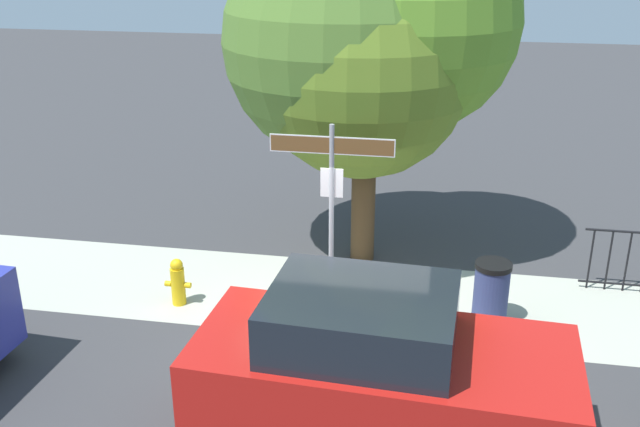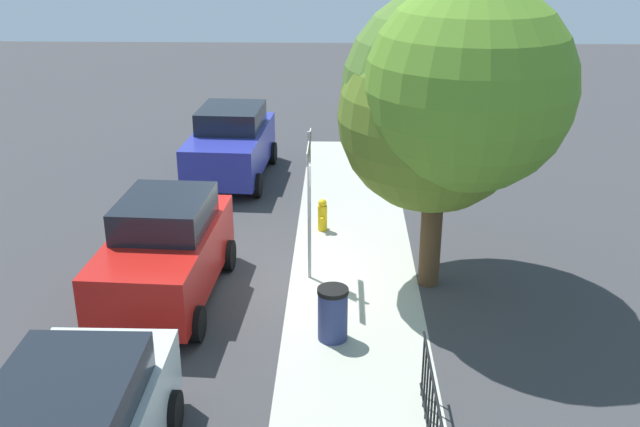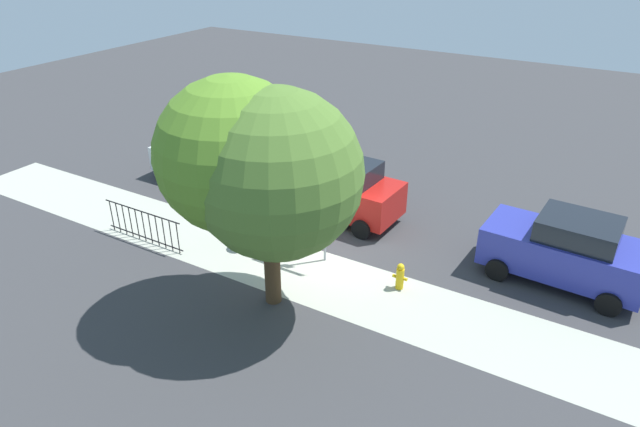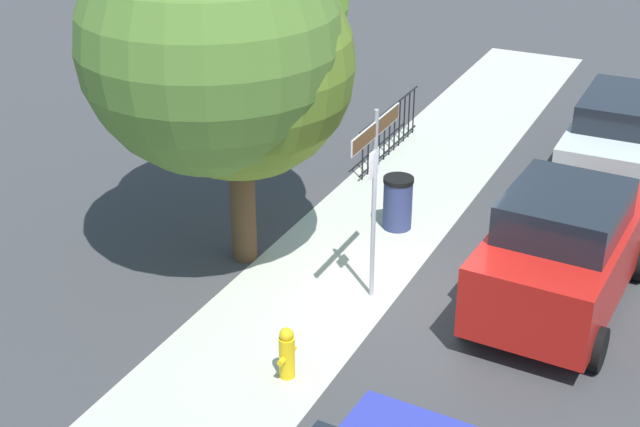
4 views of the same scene
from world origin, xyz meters
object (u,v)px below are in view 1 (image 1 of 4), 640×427
(street_sign, at_px, (332,185))
(car_red, at_px, (378,377))
(fire_hydrant, at_px, (178,282))
(trash_bin, at_px, (491,292))
(shade_tree, at_px, (369,43))

(street_sign, height_order, car_red, street_sign)
(street_sign, height_order, fire_hydrant, street_sign)
(street_sign, bearing_deg, trash_bin, 11.99)
(shade_tree, height_order, fire_hydrant, shade_tree)
(street_sign, bearing_deg, car_red, -70.27)
(shade_tree, height_order, trash_bin, shade_tree)
(car_red, distance_m, fire_hydrant, 4.55)
(shade_tree, bearing_deg, street_sign, -94.19)
(shade_tree, height_order, car_red, shade_tree)
(street_sign, distance_m, fire_hydrant, 3.09)
(car_red, xyz_separation_m, fire_hydrant, (-3.44, 2.90, -0.62))
(shade_tree, distance_m, car_red, 6.04)
(car_red, relative_size, trash_bin, 4.31)
(fire_hydrant, bearing_deg, street_sign, -4.59)
(shade_tree, bearing_deg, trash_bin, -44.21)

